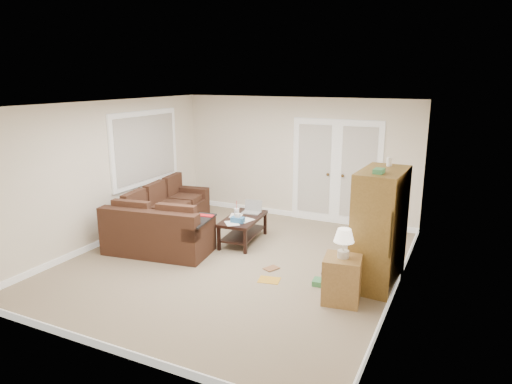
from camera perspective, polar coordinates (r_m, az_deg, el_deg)
The scene contains 17 objects.
floor at distance 7.39m, azimuth -2.77°, elevation -8.80°, with size 5.50×5.50×0.00m, color tan.
ceiling at distance 6.82m, azimuth -3.02°, elevation 10.93°, with size 5.00×5.50×0.02m, color silver.
wall_left at distance 8.46m, azimuth -17.96°, elevation 2.34°, with size 0.02×5.50×2.50m, color white.
wall_right at distance 6.24m, azimuth 17.74°, elevation -1.70°, with size 0.02×5.50×2.50m, color white.
wall_back at distance 9.46m, azimuth 5.10°, elevation 4.17°, with size 5.00×0.02×2.50m, color white.
wall_front at distance 4.87m, azimuth -18.61°, elevation -6.21°, with size 5.00×0.02×2.50m, color white.
baseboards at distance 7.37m, azimuth -2.77°, elevation -8.45°, with size 5.00×5.50×0.10m, color white, non-canonical shape.
french_doors at distance 9.20m, azimuth 9.95°, elevation 2.38°, with size 1.80×0.05×2.13m.
window_left at distance 9.12m, azimuth -13.63°, elevation 5.37°, with size 0.05×1.92×1.42m.
sectional_sofa at distance 8.50m, azimuth -11.55°, elevation -3.67°, with size 2.14×2.75×0.82m.
coffee_table at distance 8.20m, azimuth -1.55°, elevation -4.54°, with size 0.68×1.18×0.77m.
tv_armoire at distance 6.62m, azimuth 15.16°, elevation -4.32°, with size 0.63×1.07×1.79m.
side_cabinet at distance 6.17m, azimuth 10.72°, elevation -10.23°, with size 0.54×0.54×1.01m.
space_heater at distance 8.93m, azimuth 17.14°, elevation -4.31°, with size 0.12×0.10×0.30m, color white.
floor_magazine at distance 6.79m, azimuth 1.66°, elevation -10.94°, with size 0.31×0.24×0.01m, color gold.
floor_greenbox at distance 6.70m, azimuth 7.79°, elevation -11.09°, with size 0.15×0.20×0.08m, color #3E8A50.
floor_book at distance 7.21m, azimuth 1.50°, elevation -9.32°, with size 0.17×0.23×0.02m, color brown.
Camera 1 is at (3.26, -5.97, 2.89)m, focal length 32.00 mm.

